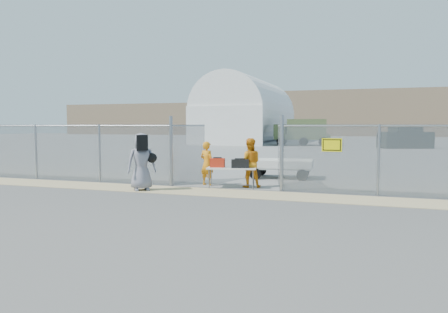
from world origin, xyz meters
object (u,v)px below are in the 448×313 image
at_px(visitor, 141,162).
at_px(utility_trailer, 281,168).
at_px(folding_table, 232,178).
at_px(security_worker_right, 249,163).
at_px(security_worker_left, 207,163).

bearing_deg(visitor, utility_trailer, 15.45).
xyz_separation_m(folding_table, visitor, (-2.66, -1.51, 0.60)).
bearing_deg(utility_trailer, security_worker_right, -104.89).
bearing_deg(folding_table, visitor, -162.37).
bearing_deg(security_worker_left, folding_table, -179.71).
bearing_deg(security_worker_right, security_worker_left, -18.55).
relative_size(folding_table, security_worker_right, 0.98).
bearing_deg(folding_table, security_worker_left, 149.68).
distance_m(visitor, utility_trailer, 6.10).
height_order(security_worker_left, utility_trailer, security_worker_left).
relative_size(visitor, utility_trailer, 0.57).
xyz_separation_m(folding_table, security_worker_right, (0.54, 0.35, 0.50)).
distance_m(folding_table, security_worker_left, 1.19).
height_order(folding_table, security_worker_left, security_worker_left).
height_order(folding_table, utility_trailer, utility_trailer).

